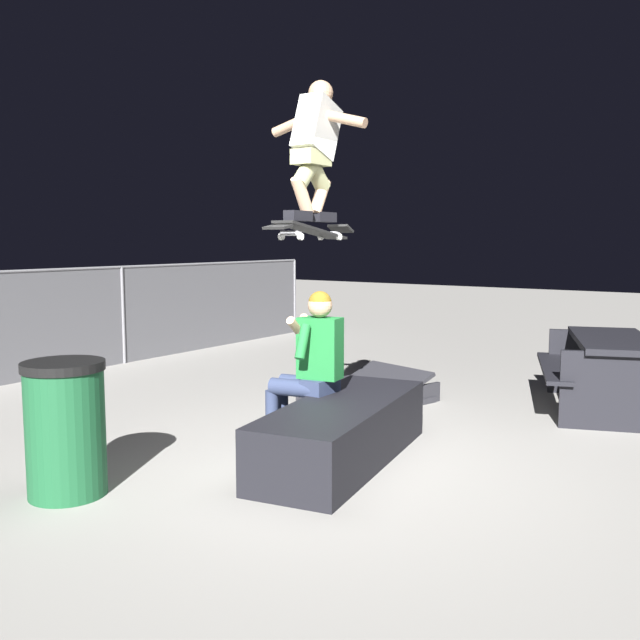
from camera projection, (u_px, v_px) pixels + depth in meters
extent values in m
plane|color=gray|center=(341.00, 464.00, 5.32)|extent=(40.00, 40.00, 0.00)
cube|color=black|center=(343.00, 432.00, 5.38)|extent=(2.12, 1.04, 0.47)
cube|color=#2D3856|center=(320.00, 385.00, 5.68)|extent=(0.32, 0.20, 0.12)
cube|color=#1E7233|center=(320.00, 348.00, 5.64)|extent=(0.26, 0.37, 0.50)
sphere|color=tan|center=(320.00, 305.00, 5.60)|extent=(0.20, 0.20, 0.20)
sphere|color=brown|center=(320.00, 303.00, 5.60)|extent=(0.19, 0.19, 0.19)
cylinder|color=#1E7233|center=(303.00, 342.00, 5.48)|extent=(0.20, 0.11, 0.29)
cylinder|color=tan|center=(296.00, 327.00, 5.58)|extent=(0.25, 0.11, 0.19)
cylinder|color=#1E7233|center=(323.00, 335.00, 5.84)|extent=(0.20, 0.11, 0.29)
cylinder|color=tan|center=(308.00, 324.00, 5.80)|extent=(0.25, 0.11, 0.19)
cylinder|color=#2D3856|center=(293.00, 388.00, 5.68)|extent=(0.21, 0.42, 0.14)
cylinder|color=#2D3856|center=(272.00, 416.00, 5.79)|extent=(0.11, 0.11, 0.43)
cube|color=black|center=(267.00, 440.00, 5.84)|extent=(0.14, 0.27, 0.08)
cylinder|color=#2D3856|center=(303.00, 384.00, 5.84)|extent=(0.21, 0.42, 0.14)
cylinder|color=#2D3856|center=(282.00, 411.00, 5.95)|extent=(0.11, 0.11, 0.43)
cube|color=black|center=(277.00, 435.00, 6.00)|extent=(0.14, 0.27, 0.08)
cube|color=black|center=(311.00, 230.00, 5.55)|extent=(0.80, 0.22, 0.14)
cube|color=black|center=(341.00, 229.00, 5.93)|extent=(0.12, 0.20, 0.07)
cube|color=black|center=(278.00, 227.00, 5.18)|extent=(0.13, 0.20, 0.04)
cube|color=#99999E|center=(330.00, 234.00, 5.79)|extent=(0.07, 0.16, 0.04)
cylinder|color=white|center=(321.00, 237.00, 5.84)|extent=(0.05, 0.03, 0.05)
cylinder|color=white|center=(339.00, 237.00, 5.74)|extent=(0.05, 0.03, 0.05)
cube|color=#99999E|center=(291.00, 233.00, 5.32)|extent=(0.07, 0.16, 0.04)
cylinder|color=white|center=(281.00, 237.00, 5.38)|extent=(0.05, 0.03, 0.05)
cylinder|color=white|center=(300.00, 237.00, 5.28)|extent=(0.05, 0.03, 0.05)
cube|color=black|center=(323.00, 217.00, 5.69)|extent=(0.26, 0.11, 0.08)
cube|color=black|center=(298.00, 216.00, 5.39)|extent=(0.26, 0.11, 0.08)
cylinder|color=tan|center=(320.00, 197.00, 5.63)|extent=(0.24, 0.11, 0.31)
cylinder|color=gray|center=(315.00, 171.00, 5.55)|extent=(0.34, 0.14, 0.33)
cylinder|color=tan|center=(302.00, 195.00, 5.42)|extent=(0.24, 0.11, 0.31)
cylinder|color=gray|center=(307.00, 170.00, 5.46)|extent=(0.34, 0.14, 0.33)
cube|color=gray|center=(311.00, 158.00, 5.49)|extent=(0.30, 0.21, 0.12)
cube|color=silver|center=(317.00, 128.00, 5.53)|extent=(0.46, 0.23, 0.52)
sphere|color=tan|center=(321.00, 93.00, 5.55)|extent=(0.20, 0.20, 0.20)
cylinder|color=tan|center=(296.00, 123.00, 5.66)|extent=(0.09, 0.45, 0.19)
cylinder|color=tan|center=(342.00, 118.00, 5.42)|extent=(0.09, 0.45, 0.19)
cube|color=#28282D|center=(368.00, 399.00, 7.38)|extent=(1.32, 1.22, 0.06)
cube|color=#28282D|center=(368.00, 391.00, 7.37)|extent=(1.28, 1.21, 0.43)
cube|color=#28282D|center=(332.00, 387.00, 7.63)|extent=(0.96, 0.32, 0.21)
cube|color=#28282D|center=(407.00, 398.00, 7.12)|extent=(0.96, 0.32, 0.21)
cube|color=black|center=(613.00, 340.00, 6.90)|extent=(1.84, 1.24, 0.06)
cube|color=black|center=(554.00, 368.00, 7.08)|extent=(1.68, 0.80, 0.04)
cube|color=black|center=(601.00, 363.00, 7.69)|extent=(0.43, 1.05, 0.72)
cube|color=black|center=(624.00, 392.00, 6.20)|extent=(0.43, 1.05, 0.72)
cylinder|color=#19512D|center=(66.00, 433.00, 4.65)|extent=(0.52, 0.52, 0.85)
cylinder|color=black|center=(63.00, 366.00, 4.60)|extent=(0.54, 0.54, 0.06)
cylinder|color=slate|center=(123.00, 315.00, 9.63)|extent=(0.05, 0.05, 1.34)
cylinder|color=slate|center=(294.00, 296.00, 12.91)|extent=(0.05, 0.05, 1.34)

